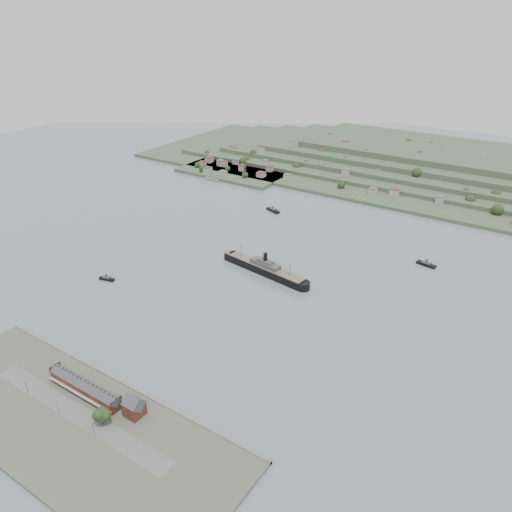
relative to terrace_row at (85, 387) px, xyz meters
The scene contains 10 objects.
ground 168.46m from the terrace_row, 86.59° to the left, with size 1400.00×1400.00×0.00m, color slate.
near_shore 22.02m from the terrace_row, 61.90° to the right, with size 220.00×80.00×2.60m.
terrace_row is the anchor object (origin of this frame).
gabled_building 37.74m from the terrace_row, ahead, with size 10.40×10.18×14.09m.
far_peninsula 562.42m from the terrace_row, 86.14° to the left, with size 760.00×309.00×30.00m.
steamship 191.08m from the terrace_row, 89.27° to the left, with size 98.26×24.51×23.63m.
tugboat 145.08m from the terrace_row, 133.83° to the left, with size 14.28×6.89×6.21m.
ferry_west 326.66m from the terrace_row, 101.62° to the left, with size 19.59×11.37×7.10m.
ferry_east 308.21m from the terrace_row, 66.93° to the left, with size 18.41×7.82×6.69m.
fig_tree 30.47m from the terrace_row, 21.97° to the right, with size 10.05×8.71×11.22m.
Camera 1 is at (203.52, -304.00, 211.37)m, focal length 35.00 mm.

